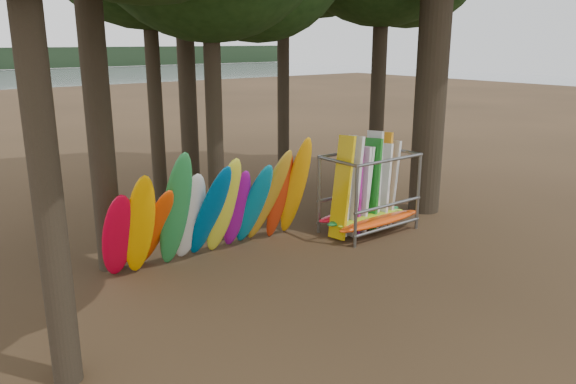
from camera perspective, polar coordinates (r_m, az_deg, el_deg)
ground at (r=15.00m, az=5.10°, el=-6.04°), size 120.00×120.00×0.00m
kayak_row at (r=14.16m, az=-7.55°, el=-1.84°), size 5.91×2.07×3.17m
storage_rack at (r=16.40m, az=8.17°, el=-0.30°), size 3.15×1.56×2.92m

